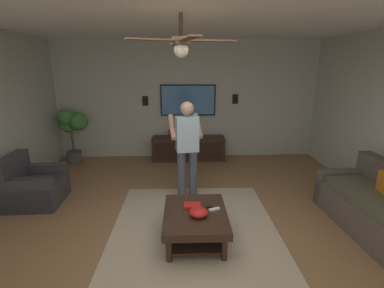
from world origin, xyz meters
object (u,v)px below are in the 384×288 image
ceiling_fan (182,43)px  person_standing (187,144)px  armchair (33,187)px  book (192,206)px  wall_speaker_left (235,99)px  couch (384,212)px  coffee_table (195,219)px  bowl (199,212)px  vase_round (172,133)px  remote_black (206,207)px  remote_white (214,209)px  media_console (188,148)px  tv (188,100)px  wall_speaker_right (145,101)px  potted_plant_tall (72,127)px

ceiling_fan → person_standing: bearing=-3.4°
armchair → book: armchair is taller
wall_speaker_left → couch: bearing=-157.3°
armchair → coffee_table: 2.82m
bowl → vase_round: 3.32m
couch → remote_black: 2.38m
coffee_table → bowl: 0.19m
remote_white → remote_black: same height
media_console → vase_round: 0.54m
vase_round → ceiling_fan: bearing=-175.7°
book → media_console: bearing=-89.3°
coffee_table → bowl: (-0.10, -0.03, 0.16)m
couch → remote_black: couch is taller
vase_round → wall_speaker_left: wall_speaker_left is taller
armchair → remote_black: bearing=-22.2°
media_console → tv: tv is taller
coffee_table → wall_speaker_right: (3.45, 1.02, 1.08)m
coffee_table → tv: size_ratio=0.77×
coffee_table → remote_white: (0.04, -0.24, 0.12)m
bowl → book: bowl is taller
ceiling_fan → tv: bearing=-2.3°
armchair → remote_white: size_ratio=5.59×
potted_plant_tall → remote_white: bearing=-136.4°
couch → book: size_ratio=8.82×
remote_white → wall_speaker_right: bearing=-90.5°
person_standing → remote_black: size_ratio=10.93×
book → vase_round: vase_round is taller
media_console → tv: 1.14m
media_console → tv: bearing=-180.0°
armchair → coffee_table: size_ratio=0.84×
vase_round → coffee_table: bearing=-172.9°
potted_plant_tall → bowl: 4.18m
couch → person_standing: (1.22, 2.60, 0.61)m
armchair → media_console: size_ratio=0.49×
bowl → ceiling_fan: 1.99m
coffee_table → person_standing: (1.28, 0.08, 0.64)m
ceiling_fan → media_console: bearing=-2.5°
media_console → bowl: size_ratio=7.21×
person_standing → bowl: 1.46m
media_console → potted_plant_tall: 2.70m
bowl → wall_speaker_left: bearing=-16.7°
potted_plant_tall → bowl: (-3.18, -2.69, -0.38)m
media_console → person_standing: person_standing is taller
armchair → potted_plant_tall: 2.06m
tv → person_standing: (-2.16, 0.06, -0.46)m
couch → media_console: size_ratio=1.14×
tv → remote_white: bearing=4.4°
wall_speaker_right → bowl: bearing=-163.4°
remote_white → book: size_ratio=0.68×
potted_plant_tall → vase_round: potted_plant_tall is taller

